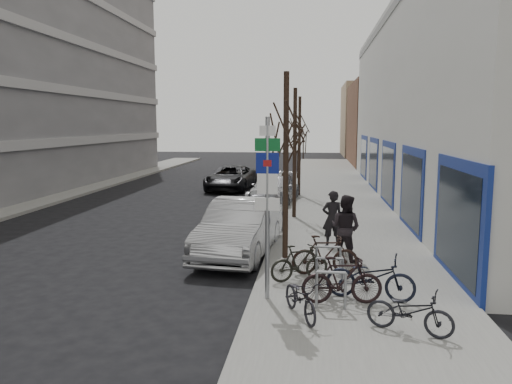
% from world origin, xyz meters
% --- Properties ---
extents(ground, '(120.00, 120.00, 0.00)m').
position_xyz_m(ground, '(0.00, 0.00, 0.00)').
color(ground, black).
rests_on(ground, ground).
extents(sidewalk_east, '(5.00, 70.00, 0.15)m').
position_xyz_m(sidewalk_east, '(4.50, 10.00, 0.07)').
color(sidewalk_east, slate).
rests_on(sidewalk_east, ground).
extents(brick_building_far, '(12.00, 14.00, 8.00)m').
position_xyz_m(brick_building_far, '(13.00, 40.00, 4.00)').
color(brick_building_far, brown).
rests_on(brick_building_far, ground).
extents(tan_building_far, '(13.00, 12.00, 9.00)m').
position_xyz_m(tan_building_far, '(13.50, 55.00, 4.50)').
color(tan_building_far, '#937A5B').
rests_on(tan_building_far, ground).
extents(highway_sign_pole, '(0.55, 0.10, 4.20)m').
position_xyz_m(highway_sign_pole, '(2.40, -0.01, 2.46)').
color(highway_sign_pole, gray).
rests_on(highway_sign_pole, ground).
extents(bike_rack, '(0.66, 2.26, 0.83)m').
position_xyz_m(bike_rack, '(3.80, 0.60, 0.66)').
color(bike_rack, gray).
rests_on(bike_rack, sidewalk_east).
extents(tree_near, '(1.80, 1.80, 5.50)m').
position_xyz_m(tree_near, '(2.60, 3.50, 4.10)').
color(tree_near, black).
rests_on(tree_near, ground).
extents(tree_mid, '(1.80, 1.80, 5.50)m').
position_xyz_m(tree_mid, '(2.60, 10.00, 4.10)').
color(tree_mid, black).
rests_on(tree_mid, ground).
extents(tree_far, '(1.80, 1.80, 5.50)m').
position_xyz_m(tree_far, '(2.60, 16.50, 4.10)').
color(tree_far, black).
rests_on(tree_far, ground).
extents(meter_front, '(0.10, 0.08, 1.27)m').
position_xyz_m(meter_front, '(2.15, 3.00, 0.92)').
color(meter_front, gray).
rests_on(meter_front, sidewalk_east).
extents(meter_mid, '(0.10, 0.08, 1.27)m').
position_xyz_m(meter_mid, '(2.15, 8.50, 0.92)').
color(meter_mid, gray).
rests_on(meter_mid, sidewalk_east).
extents(meter_back, '(0.10, 0.08, 1.27)m').
position_xyz_m(meter_back, '(2.15, 14.00, 0.92)').
color(meter_back, gray).
rests_on(meter_back, sidewalk_east).
extents(bike_near_left, '(1.06, 1.61, 0.95)m').
position_xyz_m(bike_near_left, '(3.18, -1.02, 0.62)').
color(bike_near_left, black).
rests_on(bike_near_left, sidewalk_east).
extents(bike_near_right, '(1.83, 0.73, 1.08)m').
position_xyz_m(bike_near_right, '(4.05, -0.16, 0.69)').
color(bike_near_right, black).
rests_on(bike_near_right, sidewalk_east).
extents(bike_mid_curb, '(2.05, 0.97, 1.21)m').
position_xyz_m(bike_mid_curb, '(4.69, 0.18, 0.75)').
color(bike_mid_curb, black).
rests_on(bike_mid_curb, sidewalk_east).
extents(bike_mid_inner, '(1.61, 1.08, 0.95)m').
position_xyz_m(bike_mid_inner, '(3.08, 1.34, 0.62)').
color(bike_mid_inner, black).
rests_on(bike_mid_inner, sidewalk_east).
extents(bike_far_curb, '(1.69, 1.07, 0.99)m').
position_xyz_m(bike_far_curb, '(5.22, -1.56, 0.65)').
color(bike_far_curb, black).
rests_on(bike_far_curb, sidewalk_east).
extents(bike_far_inner, '(1.81, 0.77, 1.06)m').
position_xyz_m(bike_far_inner, '(3.73, 1.95, 0.68)').
color(bike_far_inner, black).
rests_on(bike_far_inner, sidewalk_east).
extents(parked_car_front, '(2.31, 5.35, 1.71)m').
position_xyz_m(parked_car_front, '(1.16, 4.15, 0.86)').
color(parked_car_front, '#B0B1B6').
rests_on(parked_car_front, ground).
extents(parked_car_mid, '(2.11, 4.29, 1.41)m').
position_xyz_m(parked_car_mid, '(1.40, 8.95, 0.70)').
color(parked_car_mid, '#54555A').
rests_on(parked_car_mid, ground).
extents(parked_car_back, '(2.66, 5.34, 1.49)m').
position_xyz_m(parked_car_back, '(1.40, 14.18, 0.75)').
color(parked_car_back, '#9C9CA1').
rests_on(parked_car_back, ground).
extents(lane_car, '(2.89, 5.51, 1.48)m').
position_xyz_m(lane_car, '(-1.64, 19.35, 0.74)').
color(lane_car, black).
rests_on(lane_car, ground).
extents(pedestrian_near, '(0.72, 0.54, 1.80)m').
position_xyz_m(pedestrian_near, '(4.01, 5.03, 1.05)').
color(pedestrian_near, black).
rests_on(pedestrian_near, sidewalk_east).
extents(pedestrian_far, '(0.86, 0.79, 1.92)m').
position_xyz_m(pedestrian_far, '(4.33, 3.43, 1.11)').
color(pedestrian_far, black).
rests_on(pedestrian_far, sidewalk_east).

